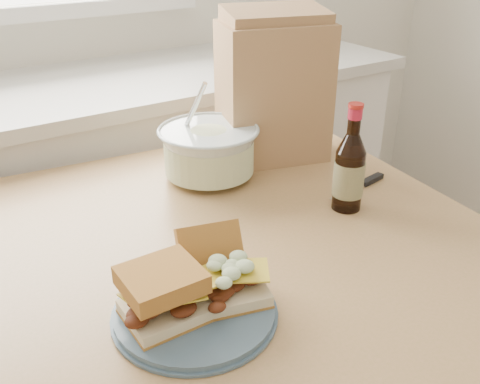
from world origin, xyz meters
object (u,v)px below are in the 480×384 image
dining_table (239,283)px  paper_bag (273,92)px  plate (195,311)px  beer_bottle (349,171)px  coleslaw_bowl (209,153)px

dining_table → paper_bag: 0.51m
dining_table → plate: 0.29m
beer_bottle → paper_bag: size_ratio=0.69×
coleslaw_bowl → paper_bag: 0.24m
dining_table → coleslaw_bowl: size_ratio=4.53×
coleslaw_bowl → beer_bottle: bearing=-60.2°
beer_bottle → plate: bearing=-146.1°
plate → dining_table: bearing=41.0°
dining_table → beer_bottle: beer_bottle is taller
dining_table → beer_bottle: (0.26, -0.03, 0.21)m
plate → coleslaw_bowl: 0.52m
paper_bag → coleslaw_bowl: bearing=-157.2°
dining_table → beer_bottle: size_ratio=4.64×
dining_table → coleslaw_bowl: 0.33m
dining_table → paper_bag: paper_bag is taller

